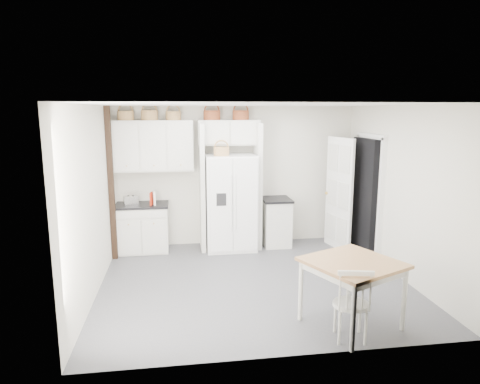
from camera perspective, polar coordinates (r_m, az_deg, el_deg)
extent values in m
plane|color=#42424B|center=(6.54, 1.87, -11.84)|extent=(4.50, 4.50, 0.00)
plane|color=white|center=(6.04, 2.02, 11.56)|extent=(4.50, 4.50, 0.00)
plane|color=beige|center=(8.11, -0.56, 2.17)|extent=(4.50, 0.00, 4.50)
plane|color=beige|center=(6.18, -19.06, -1.18)|extent=(0.00, 4.00, 4.00)
plane|color=beige|center=(6.92, 20.62, -0.05)|extent=(0.00, 4.00, 4.00)
cube|color=white|center=(7.80, -1.27, -1.39)|extent=(0.90, 0.72, 1.74)
cube|color=silver|center=(7.95, -12.82, -4.79)|extent=(0.90, 0.57, 0.83)
cube|color=silver|center=(8.12, 4.82, -4.11)|extent=(0.49, 0.59, 0.86)
cube|color=#94653D|center=(5.35, 14.62, -12.93)|extent=(1.27, 1.27, 0.80)
cube|color=silver|center=(5.05, 14.56, -14.29)|extent=(0.46, 0.43, 0.82)
cube|color=black|center=(7.85, -12.96, -1.72)|extent=(0.94, 0.61, 0.04)
cube|color=black|center=(8.02, 4.87, -1.00)|extent=(0.53, 0.63, 0.04)
cube|color=silver|center=(7.79, -14.35, -1.10)|extent=(0.28, 0.21, 0.17)
cube|color=#B4220B|center=(7.73, -11.73, -0.87)|extent=(0.05, 0.15, 0.22)
cube|color=white|center=(7.73, -11.39, -0.81)|extent=(0.07, 0.16, 0.24)
cylinder|color=olive|center=(7.82, -15.00, 9.80)|extent=(0.28, 0.28, 0.16)
cylinder|color=olive|center=(7.79, -11.98, 9.97)|extent=(0.29, 0.29, 0.17)
cylinder|color=olive|center=(7.77, -8.88, 10.01)|extent=(0.27, 0.27, 0.15)
cylinder|color=brown|center=(7.80, -3.77, 10.17)|extent=(0.30, 0.30, 0.17)
cylinder|color=brown|center=(7.85, 0.10, 10.21)|extent=(0.30, 0.30, 0.17)
cylinder|color=olive|center=(7.54, -2.48, 5.44)|extent=(0.28, 0.28, 0.15)
cube|color=silver|center=(7.81, -11.43, 6.06)|extent=(1.40, 0.34, 0.90)
cube|color=silver|center=(7.84, -1.50, 7.93)|extent=(1.12, 0.34, 0.45)
cube|color=silver|center=(7.77, -5.08, 0.63)|extent=(0.08, 0.60, 2.30)
cube|color=silver|center=(7.90, 2.33, 0.82)|extent=(0.08, 0.60, 2.30)
cube|color=black|center=(7.48, -16.81, 0.96)|extent=(0.09, 0.09, 2.60)
cube|color=black|center=(7.80, 16.40, -0.67)|extent=(0.18, 0.85, 2.05)
cube|color=white|center=(7.97, 13.05, -0.28)|extent=(0.21, 0.79, 2.05)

